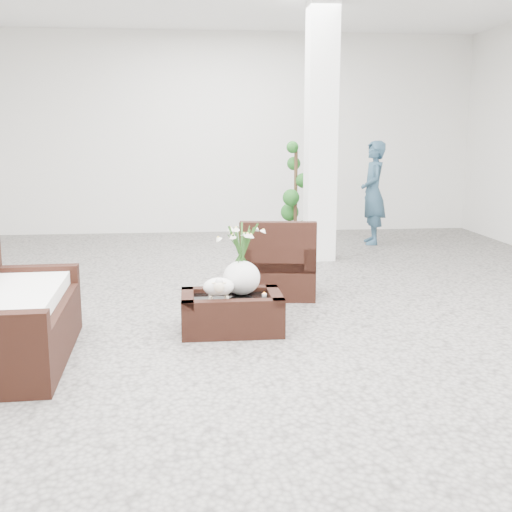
{
  "coord_description": "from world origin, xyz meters",
  "views": [
    {
      "loc": [
        -0.62,
        -6.04,
        1.77
      ],
      "look_at": [
        0.0,
        -0.1,
        0.62
      ],
      "focal_mm": 45.0,
      "sensor_mm": 36.0,
      "label": 1
    }
  ],
  "objects": [
    {
      "name": "loveseat",
      "position": [
        -2.0,
        -1.04,
        0.45
      ],
      "size": [
        0.87,
        1.71,
        0.89
      ],
      "primitive_type": "cube",
      "rotation": [
        0.0,
        0.0,
        1.61
      ],
      "color": "black",
      "rests_on": "ground"
    },
    {
      "name": "coffee_table",
      "position": [
        -0.26,
        -0.45,
        0.16
      ],
      "size": [
        0.9,
        0.6,
        0.31
      ],
      "primitive_type": "cube",
      "color": "black",
      "rests_on": "ground"
    },
    {
      "name": "tealight",
      "position": [
        0.04,
        -0.43,
        0.33
      ],
      "size": [
        0.04,
        0.04,
        0.03
      ],
      "primitive_type": "cylinder",
      "color": "white",
      "rests_on": "coffee_table"
    },
    {
      "name": "shopper",
      "position": [
        2.31,
        3.98,
        0.82
      ],
      "size": [
        0.45,
        0.64,
        1.65
      ],
      "primitive_type": "imported",
      "rotation": [
        0.0,
        0.0,
        -1.67
      ],
      "color": "#2B495F",
      "rests_on": "ground"
    },
    {
      "name": "armchair",
      "position": [
        0.34,
        0.84,
        0.43
      ],
      "size": [
        0.9,
        0.87,
        0.86
      ],
      "primitive_type": "cube",
      "rotation": [
        0.0,
        0.0,
        3.01
      ],
      "color": "black",
      "rests_on": "ground"
    },
    {
      "name": "planter_narcissus",
      "position": [
        -0.16,
        -0.35,
        0.71
      ],
      "size": [
        0.44,
        0.44,
        0.8
      ],
      "primitive_type": null,
      "color": "white",
      "rests_on": "coffee_table"
    },
    {
      "name": "column",
      "position": [
        1.2,
        2.8,
        1.75
      ],
      "size": [
        0.4,
        0.4,
        3.5
      ],
      "primitive_type": "cube",
      "color": "white",
      "rests_on": "ground"
    },
    {
      "name": "ground",
      "position": [
        0.0,
        0.0,
        0.0
      ],
      "size": [
        11.0,
        11.0,
        0.0
      ],
      "primitive_type": "plane",
      "color": "gray",
      "rests_on": "ground"
    },
    {
      "name": "sheep_figurine",
      "position": [
        -0.38,
        -0.55,
        0.42
      ],
      "size": [
        0.28,
        0.23,
        0.21
      ],
      "primitive_type": "ellipsoid",
      "color": "white",
      "rests_on": "coffee_table"
    },
    {
      "name": "topiary",
      "position": [
        0.98,
        3.52,
        0.81
      ],
      "size": [
        0.43,
        0.43,
        1.61
      ],
      "primitive_type": null,
      "color": "#194C18",
      "rests_on": "ground"
    }
  ]
}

